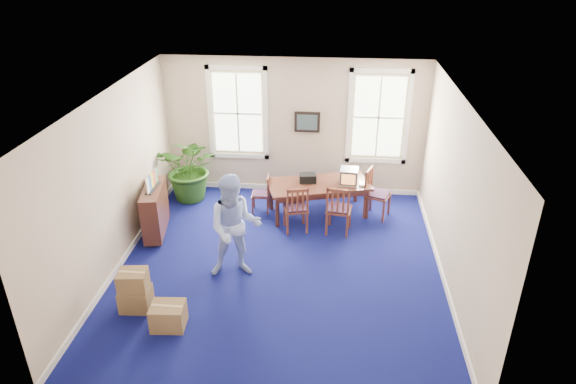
# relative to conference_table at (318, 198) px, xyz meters

# --- Properties ---
(floor) EXTENTS (6.50, 6.50, 0.00)m
(floor) POSITION_rel_conference_table_xyz_m (-0.64, -2.10, -0.37)
(floor) COLOR #0D115C
(floor) RESTS_ON ground
(ceiling) EXTENTS (6.50, 6.50, 0.00)m
(ceiling) POSITION_rel_conference_table_xyz_m (-0.64, -2.10, 2.83)
(ceiling) COLOR white
(ceiling) RESTS_ON ground
(wall_back) EXTENTS (6.50, 0.00, 6.50)m
(wall_back) POSITION_rel_conference_table_xyz_m (-0.64, 1.15, 1.23)
(wall_back) COLOR #BBA68E
(wall_back) RESTS_ON ground
(wall_front) EXTENTS (6.50, 0.00, 6.50)m
(wall_front) POSITION_rel_conference_table_xyz_m (-0.64, -5.35, 1.23)
(wall_front) COLOR #BBA68E
(wall_front) RESTS_ON ground
(wall_left) EXTENTS (0.00, 6.50, 6.50)m
(wall_left) POSITION_rel_conference_table_xyz_m (-3.64, -2.10, 1.23)
(wall_left) COLOR #BBA68E
(wall_left) RESTS_ON ground
(wall_right) EXTENTS (0.00, 6.50, 6.50)m
(wall_right) POSITION_rel_conference_table_xyz_m (2.36, -2.10, 1.23)
(wall_right) COLOR #BBA68E
(wall_right) RESTS_ON ground
(baseboard_back) EXTENTS (6.00, 0.04, 0.12)m
(baseboard_back) POSITION_rel_conference_table_xyz_m (-0.64, 1.12, -0.31)
(baseboard_back) COLOR white
(baseboard_back) RESTS_ON ground
(baseboard_left) EXTENTS (0.04, 6.50, 0.12)m
(baseboard_left) POSITION_rel_conference_table_xyz_m (-3.61, -2.10, -0.31)
(baseboard_left) COLOR white
(baseboard_left) RESTS_ON ground
(baseboard_right) EXTENTS (0.04, 6.50, 0.12)m
(baseboard_right) POSITION_rel_conference_table_xyz_m (2.33, -2.10, -0.31)
(baseboard_right) COLOR white
(baseboard_right) RESTS_ON ground
(window_left) EXTENTS (1.40, 0.12, 2.20)m
(window_left) POSITION_rel_conference_table_xyz_m (-1.94, 1.13, 1.53)
(window_left) COLOR white
(window_left) RESTS_ON ground
(window_right) EXTENTS (1.40, 0.12, 2.20)m
(window_right) POSITION_rel_conference_table_xyz_m (1.26, 1.13, 1.53)
(window_right) COLOR white
(window_right) RESTS_ON ground
(wall_picture) EXTENTS (0.58, 0.06, 0.48)m
(wall_picture) POSITION_rel_conference_table_xyz_m (-0.34, 1.10, 1.38)
(wall_picture) COLOR black
(wall_picture) RESTS_ON ground
(conference_table) EXTENTS (2.37, 1.55, 0.74)m
(conference_table) POSITION_rel_conference_table_xyz_m (0.00, 0.00, 0.00)
(conference_table) COLOR #49251A
(conference_table) RESTS_ON ground
(crt_tv) EXTENTS (0.42, 0.45, 0.35)m
(crt_tv) POSITION_rel_conference_table_xyz_m (0.64, 0.05, 0.54)
(crt_tv) COLOR #B7B7BC
(crt_tv) RESTS_ON conference_table
(game_console) EXTENTS (0.16, 0.20, 0.05)m
(game_console) POSITION_rel_conference_table_xyz_m (0.94, 0.00, 0.39)
(game_console) COLOR white
(game_console) RESTS_ON conference_table
(equipment_bag) EXTENTS (0.39, 0.29, 0.18)m
(equipment_bag) POSITION_rel_conference_table_xyz_m (-0.25, 0.05, 0.46)
(equipment_bag) COLOR black
(equipment_bag) RESTS_ON conference_table
(chair_near_left) EXTENTS (0.57, 0.57, 1.05)m
(chair_near_left) POSITION_rel_conference_table_xyz_m (-0.45, -0.74, 0.15)
(chair_near_left) COLOR brown
(chair_near_left) RESTS_ON ground
(chair_near_right) EXTENTS (0.56, 0.56, 1.09)m
(chair_near_right) POSITION_rel_conference_table_xyz_m (0.45, -0.74, 0.18)
(chair_near_right) COLOR brown
(chair_near_right) RESTS_ON ground
(chair_end_left) EXTENTS (0.40, 0.40, 0.86)m
(chair_end_left) POSITION_rel_conference_table_xyz_m (-1.29, 0.00, 0.06)
(chair_end_left) COLOR brown
(chair_end_left) RESTS_ON ground
(chair_end_right) EXTENTS (0.63, 0.63, 1.09)m
(chair_end_right) POSITION_rel_conference_table_xyz_m (1.29, 0.00, 0.17)
(chair_end_right) COLOR brown
(chair_end_right) RESTS_ON ground
(man) EXTENTS (1.07, 0.89, 1.96)m
(man) POSITION_rel_conference_table_xyz_m (-1.39, -2.41, 0.61)
(man) COLOR #99AFEC
(man) RESTS_ON ground
(credenza) EXTENTS (0.56, 1.29, 0.98)m
(credenza) POSITION_rel_conference_table_xyz_m (-3.29, -1.15, 0.12)
(credenza) COLOR #49251A
(credenza) RESTS_ON ground
(brochure_rack) EXTENTS (0.15, 0.78, 0.34)m
(brochure_rack) POSITION_rel_conference_table_xyz_m (-3.28, -1.15, 0.78)
(brochure_rack) COLOR #99999E
(brochure_rack) RESTS_ON credenza
(potted_plant) EXTENTS (1.54, 1.38, 1.57)m
(potted_plant) POSITION_rel_conference_table_xyz_m (-2.95, 0.46, 0.42)
(potted_plant) COLOR #214A13
(potted_plant) RESTS_ON ground
(cardboard_boxes) EXTENTS (1.38, 1.38, 0.76)m
(cardboard_boxes) POSITION_rel_conference_table_xyz_m (-2.68, -3.44, 0.01)
(cardboard_boxes) COLOR olive
(cardboard_boxes) RESTS_ON ground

